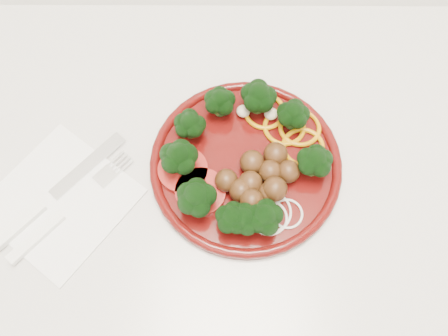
{
  "coord_description": "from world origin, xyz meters",
  "views": [
    {
      "loc": [
        0.18,
        1.43,
        1.54
      ],
      "look_at": [
        0.17,
        1.7,
        0.92
      ],
      "focal_mm": 40.0,
      "sensor_mm": 36.0,
      "label": 1
    }
  ],
  "objects_px": {
    "napkin": "(60,201)",
    "fork": "(51,224)",
    "plate": "(245,164)",
    "knife": "(39,208)"
  },
  "relations": [
    {
      "from": "plate",
      "to": "napkin",
      "type": "bearing_deg",
      "value": -169.27
    },
    {
      "from": "napkin",
      "to": "knife",
      "type": "xyz_separation_m",
      "value": [
        -0.03,
        -0.01,
        0.01
      ]
    },
    {
      "from": "napkin",
      "to": "fork",
      "type": "height_order",
      "value": "fork"
    },
    {
      "from": "napkin",
      "to": "fork",
      "type": "bearing_deg",
      "value": -99.25
    },
    {
      "from": "napkin",
      "to": "fork",
      "type": "xyz_separation_m",
      "value": [
        -0.01,
        -0.04,
        0.01
      ]
    },
    {
      "from": "plate",
      "to": "napkin",
      "type": "distance_m",
      "value": 0.26
    },
    {
      "from": "napkin",
      "to": "knife",
      "type": "height_order",
      "value": "knife"
    },
    {
      "from": "knife",
      "to": "plate",
      "type": "bearing_deg",
      "value": -35.32
    },
    {
      "from": "knife",
      "to": "fork",
      "type": "bearing_deg",
      "value": -97.0
    },
    {
      "from": "plate",
      "to": "knife",
      "type": "distance_m",
      "value": 0.28
    }
  ]
}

